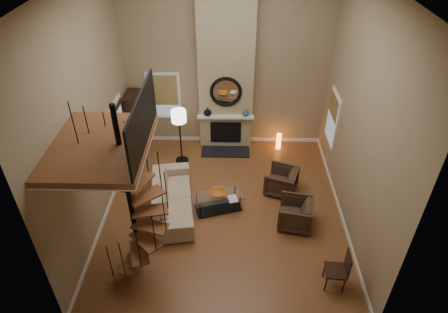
{
  "coord_description": "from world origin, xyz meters",
  "views": [
    {
      "loc": [
        0.17,
        -7.49,
        7.1
      ],
      "look_at": [
        0.0,
        0.4,
        1.4
      ],
      "focal_mm": 31.51,
      "sensor_mm": 36.0,
      "label": 1
    }
  ],
  "objects_px": {
    "armchair_near": "(284,182)",
    "side_chair": "(341,268)",
    "sofa": "(172,197)",
    "hutch": "(136,121)",
    "armchair_far": "(298,214)",
    "coffee_table": "(218,200)",
    "accent_lamp": "(279,141)",
    "floor_lamp": "(179,120)"
  },
  "relations": [
    {
      "from": "armchair_far",
      "to": "sofa",
      "type": "bearing_deg",
      "value": -88.03
    },
    {
      "from": "sofa",
      "to": "coffee_table",
      "type": "height_order",
      "value": "sofa"
    },
    {
      "from": "hutch",
      "to": "armchair_near",
      "type": "relative_size",
      "value": 2.3
    },
    {
      "from": "accent_lamp",
      "to": "side_chair",
      "type": "bearing_deg",
      "value": -81.28
    },
    {
      "from": "sofa",
      "to": "armchair_far",
      "type": "xyz_separation_m",
      "value": [
        3.17,
        -0.52,
        -0.04
      ]
    },
    {
      "from": "armchair_far",
      "to": "accent_lamp",
      "type": "bearing_deg",
      "value": -165.8
    },
    {
      "from": "armchair_near",
      "to": "armchair_far",
      "type": "bearing_deg",
      "value": 30.71
    },
    {
      "from": "armchair_near",
      "to": "armchair_far",
      "type": "distance_m",
      "value": 1.26
    },
    {
      "from": "armchair_near",
      "to": "side_chair",
      "type": "xyz_separation_m",
      "value": [
        0.84,
        -2.98,
        0.17
      ]
    },
    {
      "from": "side_chair",
      "to": "armchair_far",
      "type": "bearing_deg",
      "value": 109.39
    },
    {
      "from": "armchair_near",
      "to": "accent_lamp",
      "type": "xyz_separation_m",
      "value": [
        0.06,
        2.12,
        -0.1
      ]
    },
    {
      "from": "sofa",
      "to": "floor_lamp",
      "type": "bearing_deg",
      "value": -8.78
    },
    {
      "from": "armchair_near",
      "to": "coffee_table",
      "type": "relative_size",
      "value": 0.58
    },
    {
      "from": "hutch",
      "to": "side_chair",
      "type": "relative_size",
      "value": 1.95
    },
    {
      "from": "floor_lamp",
      "to": "accent_lamp",
      "type": "height_order",
      "value": "floor_lamp"
    },
    {
      "from": "armchair_far",
      "to": "side_chair",
      "type": "bearing_deg",
      "value": 30.71
    },
    {
      "from": "sofa",
      "to": "armchair_near",
      "type": "distance_m",
      "value": 3.03
    },
    {
      "from": "sofa",
      "to": "side_chair",
      "type": "height_order",
      "value": "side_chair"
    },
    {
      "from": "floor_lamp",
      "to": "hutch",
      "type": "bearing_deg",
      "value": 154.59
    },
    {
      "from": "armchair_near",
      "to": "accent_lamp",
      "type": "bearing_deg",
      "value": -161.39
    },
    {
      "from": "accent_lamp",
      "to": "side_chair",
      "type": "distance_m",
      "value": 5.17
    },
    {
      "from": "armchair_far",
      "to": "accent_lamp",
      "type": "distance_m",
      "value": 3.36
    },
    {
      "from": "hutch",
      "to": "floor_lamp",
      "type": "relative_size",
      "value": 1.06
    },
    {
      "from": "accent_lamp",
      "to": "hutch",
      "type": "bearing_deg",
      "value": -179.38
    },
    {
      "from": "coffee_table",
      "to": "side_chair",
      "type": "distance_m",
      "value": 3.47
    },
    {
      "from": "sofa",
      "to": "hutch",
      "type": "bearing_deg",
      "value": 18.71
    },
    {
      "from": "armchair_near",
      "to": "coffee_table",
      "type": "distance_m",
      "value": 1.89
    },
    {
      "from": "armchair_far",
      "to": "floor_lamp",
      "type": "distance_m",
      "value": 4.24
    },
    {
      "from": "armchair_far",
      "to": "hutch",
      "type": "bearing_deg",
      "value": -114.45
    },
    {
      "from": "floor_lamp",
      "to": "accent_lamp",
      "type": "distance_m",
      "value": 3.28
    },
    {
      "from": "hutch",
      "to": "coffee_table",
      "type": "bearing_deg",
      "value": -46.64
    },
    {
      "from": "hutch",
      "to": "accent_lamp",
      "type": "xyz_separation_m",
      "value": [
        4.42,
        0.05,
        -0.7
      ]
    },
    {
      "from": "armchair_far",
      "to": "floor_lamp",
      "type": "relative_size",
      "value": 0.47
    },
    {
      "from": "hutch",
      "to": "armchair_near",
      "type": "height_order",
      "value": "hutch"
    },
    {
      "from": "armchair_near",
      "to": "hutch",
      "type": "bearing_deg",
      "value": -95.15
    },
    {
      "from": "coffee_table",
      "to": "floor_lamp",
      "type": "distance_m",
      "value": 2.64
    },
    {
      "from": "sofa",
      "to": "armchair_near",
      "type": "relative_size",
      "value": 3.11
    },
    {
      "from": "coffee_table",
      "to": "accent_lamp",
      "type": "relative_size",
      "value": 2.56
    },
    {
      "from": "sofa",
      "to": "side_chair",
      "type": "bearing_deg",
      "value": -129.28
    },
    {
      "from": "floor_lamp",
      "to": "side_chair",
      "type": "xyz_separation_m",
      "value": [
        3.77,
        -4.37,
        -0.89
      ]
    },
    {
      "from": "hutch",
      "to": "side_chair",
      "type": "distance_m",
      "value": 7.27
    },
    {
      "from": "coffee_table",
      "to": "floor_lamp",
      "type": "xyz_separation_m",
      "value": [
        -1.17,
        2.08,
        1.13
      ]
    }
  ]
}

